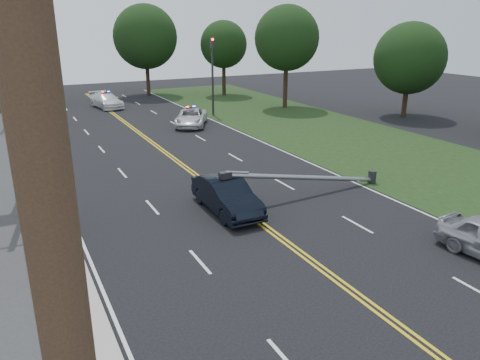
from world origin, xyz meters
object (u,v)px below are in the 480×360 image
traffic_signal (212,70)px  bystander_c (55,207)px  bystander_a (52,242)px  bystander_d (57,218)px  emergency_b (106,100)px  crashed_sedan (227,195)px  bystander_b (46,218)px  emergency_a (191,118)px  utility_pole_mid (7,103)px  fallen_streetlight (314,177)px

traffic_signal → bystander_c: bearing=-128.3°
bystander_a → bystander_d: bystander_a is taller
emergency_b → crashed_sedan: bearing=-101.3°
crashed_sedan → bystander_b: bearing=176.8°
emergency_b → emergency_a: bearing=-79.2°
bystander_a → bystander_b: (0.03, 2.66, -0.12)m
utility_pole_mid → bystander_a: size_ratio=5.11×
fallen_streetlight → bystander_d: 12.24m
emergency_b → bystander_b: (-8.64, -30.32, 0.22)m
emergency_a → emergency_b: (-4.55, 12.22, 0.05)m
emergency_b → bystander_a: bearing=-114.4°
utility_pole_mid → emergency_b: 28.65m
emergency_b → bystander_d: (-8.21, -30.25, 0.14)m
utility_pole_mid → bystander_b: size_ratio=5.85×
fallen_streetlight → bystander_b: (-12.66, 0.40, 0.06)m
emergency_a → bystander_c: size_ratio=2.68×
traffic_signal → emergency_a: 6.11m
fallen_streetlight → bystander_a: size_ratio=4.78×
crashed_sedan → bystander_a: (-7.76, -2.20, 0.30)m
emergency_b → traffic_signal: bearing=-56.7°
traffic_signal → utility_pole_mid: size_ratio=0.70×
utility_pole_mid → bystander_b: 5.51m
fallen_streetlight → bystander_c: 12.30m
utility_pole_mid → emergency_a: bearing=46.2°
traffic_signal → emergency_b: (-8.13, 8.73, -3.45)m
bystander_a → bystander_b: bearing=7.9°
utility_pole_mid → bystander_c: 4.97m
crashed_sedan → bystander_d: bearing=176.1°
bystander_c → crashed_sedan: bearing=-85.7°
traffic_signal → fallen_streetlight: (-4.11, -22.00, -3.29)m
fallen_streetlight → emergency_b: fallen_streetlight is taller
traffic_signal → bystander_c: traffic_signal is taller
emergency_a → bystander_b: bystander_b is taller
emergency_b → bystander_a: (-8.67, -32.98, 0.34)m
traffic_signal → fallen_streetlight: bearing=-100.6°
traffic_signal → utility_pole_mid: 25.12m
emergency_b → bystander_d: size_ratio=3.36×
bystander_a → bystander_d: size_ratio=1.26×
fallen_streetlight → bystander_c: bearing=173.8°
bystander_b → bystander_d: (0.42, 0.07, -0.08)m
crashed_sedan → emergency_b: (0.90, 30.78, -0.04)m
utility_pole_mid → bystander_d: size_ratio=6.45×
emergency_b → bystander_b: size_ratio=3.04×
bystander_c → bystander_a: bearing=-172.3°
crashed_sedan → emergency_a: size_ratio=0.95×
emergency_a → utility_pole_mid: bearing=-105.7°
utility_pole_mid → emergency_a: 20.57m
traffic_signal → bystander_d: bearing=-127.2°
utility_pole_mid → crashed_sedan: bearing=-25.6°
fallen_streetlight → crashed_sedan: fallen_streetlight is taller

